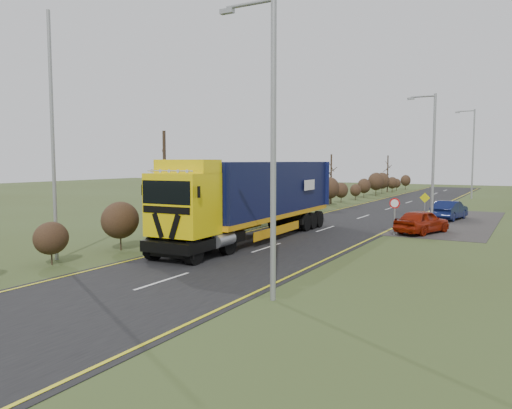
{
  "coord_description": "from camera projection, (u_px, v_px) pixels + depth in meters",
  "views": [
    {
      "loc": [
        11.68,
        -17.85,
        4.37
      ],
      "look_at": [
        -0.43,
        3.66,
        2.21
      ],
      "focal_mm": 35.0,
      "sensor_mm": 36.0,
      "label": 1
    }
  ],
  "objects": [
    {
      "name": "ground",
      "position": [
        223.0,
        262.0,
        21.58
      ],
      "size": [
        160.0,
        160.0,
        0.0
      ],
      "primitive_type": "plane",
      "color": "#39441D",
      "rests_on": "ground"
    },
    {
      "name": "road",
      "position": [
        313.0,
        233.0,
        30.26
      ],
      "size": [
        8.0,
        120.0,
        0.02
      ],
      "primitive_type": "cube",
      "color": "black",
      "rests_on": "ground"
    },
    {
      "name": "layby",
      "position": [
        452.0,
        222.0,
        35.77
      ],
      "size": [
        6.0,
        18.0,
        0.02
      ],
      "primitive_type": "cube",
      "color": "#2C2927",
      "rests_on": "ground"
    },
    {
      "name": "lane_markings",
      "position": [
        311.0,
        233.0,
        30.0
      ],
      "size": [
        7.52,
        116.0,
        0.01
      ],
      "color": "gold",
      "rests_on": "road"
    },
    {
      "name": "hedgerow",
      "position": [
        212.0,
        205.0,
        31.23
      ],
      "size": [
        2.24,
        102.04,
        6.05
      ],
      "color": "black",
      "rests_on": "ground"
    },
    {
      "name": "lorry",
      "position": [
        255.0,
        195.0,
        27.56
      ],
      "size": [
        3.13,
        16.0,
        4.44
      ],
      "rotation": [
        0.0,
        0.0,
        0.04
      ],
      "color": "black",
      "rests_on": "ground"
    },
    {
      "name": "car_red_hatchback",
      "position": [
        422.0,
        222.0,
        30.05
      ],
      "size": [
        2.96,
        4.55,
        1.44
      ],
      "primitive_type": "imported",
      "rotation": [
        0.0,
        0.0,
        2.82
      ],
      "color": "maroon",
      "rests_on": "ground"
    },
    {
      "name": "car_blue_sedan",
      "position": [
        449.0,
        210.0,
        37.09
      ],
      "size": [
        2.16,
        4.48,
        1.42
      ],
      "primitive_type": "imported",
      "rotation": [
        0.0,
        0.0,
        2.98
      ],
      "color": "#0A1137",
      "rests_on": "ground"
    },
    {
      "name": "streetlight_near",
      "position": [
        270.0,
        135.0,
        15.31
      ],
      "size": [
        1.98,
        0.19,
        9.34
      ],
      "color": "gray",
      "rests_on": "ground"
    },
    {
      "name": "streetlight_mid",
      "position": [
        432.0,
        154.0,
        32.65
      ],
      "size": [
        1.86,
        0.18,
        8.74
      ],
      "color": "gray",
      "rests_on": "ground"
    },
    {
      "name": "streetlight_far",
      "position": [
        472.0,
        149.0,
        57.32
      ],
      "size": [
        2.17,
        0.21,
        10.28
      ],
      "color": "gray",
      "rests_on": "ground"
    },
    {
      "name": "left_pole",
      "position": [
        53.0,
        137.0,
        21.66
      ],
      "size": [
        0.16,
        0.16,
        10.79
      ],
      "primitive_type": "cylinder",
      "color": "gray",
      "rests_on": "ground"
    },
    {
      "name": "speed_sign",
      "position": [
        395.0,
        210.0,
        29.16
      ],
      "size": [
        0.61,
        0.1,
        2.21
      ],
      "color": "gray",
      "rests_on": "ground"
    },
    {
      "name": "warning_board",
      "position": [
        425.0,
        203.0,
        37.39
      ],
      "size": [
        0.76,
        0.11,
        2.0
      ],
      "color": "gray",
      "rests_on": "ground"
    }
  ]
}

